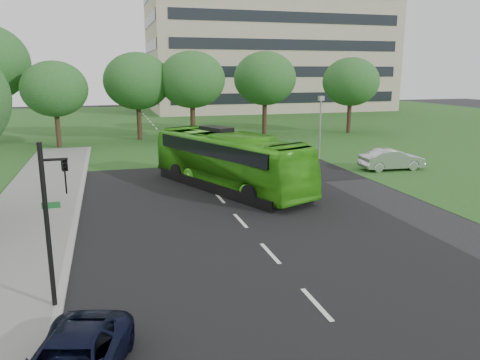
{
  "coord_description": "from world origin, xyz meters",
  "views": [
    {
      "loc": [
        -5.46,
        -17.2,
        6.54
      ],
      "look_at": [
        0.32,
        3.21,
        1.6
      ],
      "focal_mm": 35.0,
      "sensor_mm": 36.0,
      "label": 1
    }
  ],
  "objects_px": {
    "bus": "(229,161)",
    "sedan": "(392,159)",
    "tree_park_d": "(265,79)",
    "traffic_light": "(52,214)",
    "office_building": "(268,36)",
    "tree_park_a": "(54,89)",
    "tree_park_b": "(137,81)",
    "tree_park_e": "(351,82)",
    "camera_pole": "(320,119)",
    "tree_park_c": "(192,80)"
  },
  "relations": [
    {
      "from": "tree_park_a",
      "to": "bus",
      "type": "distance_m",
      "value": 21.66
    },
    {
      "from": "office_building",
      "to": "traffic_light",
      "type": "xyz_separation_m",
      "value": [
        -29.01,
        -66.2,
        -9.71
      ]
    },
    {
      "from": "sedan",
      "to": "tree_park_d",
      "type": "bearing_deg",
      "value": 9.36
    },
    {
      "from": "tree_park_d",
      "to": "sedan",
      "type": "height_order",
      "value": "tree_park_d"
    },
    {
      "from": "office_building",
      "to": "tree_park_b",
      "type": "xyz_separation_m",
      "value": [
        -24.45,
        -32.68,
        -6.88
      ]
    },
    {
      "from": "tree_park_b",
      "to": "camera_pole",
      "type": "relative_size",
      "value": 1.76
    },
    {
      "from": "camera_pole",
      "to": "office_building",
      "type": "bearing_deg",
      "value": 79.91
    },
    {
      "from": "bus",
      "to": "traffic_light",
      "type": "height_order",
      "value": "traffic_light"
    },
    {
      "from": "office_building",
      "to": "tree_park_b",
      "type": "distance_m",
      "value": 41.39
    },
    {
      "from": "tree_park_b",
      "to": "sedan",
      "type": "height_order",
      "value": "tree_park_b"
    },
    {
      "from": "bus",
      "to": "sedan",
      "type": "xyz_separation_m",
      "value": [
        11.95,
        2.04,
        -0.89
      ]
    },
    {
      "from": "office_building",
      "to": "traffic_light",
      "type": "distance_m",
      "value": 72.93
    },
    {
      "from": "camera_pole",
      "to": "tree_park_d",
      "type": "bearing_deg",
      "value": 92.13
    },
    {
      "from": "office_building",
      "to": "sedan",
      "type": "distance_m",
      "value": 54.03
    },
    {
      "from": "tree_park_d",
      "to": "traffic_light",
      "type": "xyz_separation_m",
      "value": [
        -17.59,
        -34.05,
        -3.02
      ]
    },
    {
      "from": "tree_park_d",
      "to": "tree_park_e",
      "type": "xyz_separation_m",
      "value": [
        9.22,
        -1.3,
        -0.37
      ]
    },
    {
      "from": "office_building",
      "to": "bus",
      "type": "xyz_separation_m",
      "value": [
        -20.96,
        -54.0,
        -10.9
      ]
    },
    {
      "from": "bus",
      "to": "sedan",
      "type": "bearing_deg",
      "value": -13.67
    },
    {
      "from": "bus",
      "to": "traffic_light",
      "type": "distance_m",
      "value": 14.67
    },
    {
      "from": "tree_park_b",
      "to": "traffic_light",
      "type": "xyz_separation_m",
      "value": [
        -4.56,
        -33.52,
        -2.83
      ]
    },
    {
      "from": "tree_park_d",
      "to": "tree_park_e",
      "type": "distance_m",
      "value": 9.32
    },
    {
      "from": "tree_park_e",
      "to": "bus",
      "type": "height_order",
      "value": "tree_park_e"
    },
    {
      "from": "tree_park_b",
      "to": "tree_park_e",
      "type": "bearing_deg",
      "value": -1.99
    },
    {
      "from": "traffic_light",
      "to": "bus",
      "type": "bearing_deg",
      "value": 38.85
    },
    {
      "from": "tree_park_b",
      "to": "office_building",
      "type": "bearing_deg",
      "value": 53.2
    },
    {
      "from": "tree_park_b",
      "to": "sedan",
      "type": "distance_m",
      "value": 25.18
    },
    {
      "from": "tree_park_b",
      "to": "bus",
      "type": "distance_m",
      "value": 21.97
    },
    {
      "from": "tree_park_a",
      "to": "tree_park_e",
      "type": "relative_size",
      "value": 0.93
    },
    {
      "from": "tree_park_a",
      "to": "tree_park_b",
      "type": "relative_size",
      "value": 0.89
    },
    {
      "from": "office_building",
      "to": "tree_park_e",
      "type": "bearing_deg",
      "value": -93.76
    },
    {
      "from": "tree_park_a",
      "to": "sedan",
      "type": "bearing_deg",
      "value": -36.05
    },
    {
      "from": "tree_park_c",
      "to": "tree_park_e",
      "type": "relative_size",
      "value": 1.06
    },
    {
      "from": "tree_park_d",
      "to": "tree_park_e",
      "type": "bearing_deg",
      "value": -8.01
    },
    {
      "from": "tree_park_d",
      "to": "sedan",
      "type": "xyz_separation_m",
      "value": [
        2.41,
        -19.8,
        -5.09
      ]
    },
    {
      "from": "office_building",
      "to": "tree_park_c",
      "type": "relative_size",
      "value": 4.73
    },
    {
      "from": "bus",
      "to": "camera_pole",
      "type": "xyz_separation_m",
      "value": [
        9.0,
        7.19,
        1.46
      ]
    },
    {
      "from": "bus",
      "to": "office_building",
      "type": "bearing_deg",
      "value": 45.42
    },
    {
      "from": "office_building",
      "to": "tree_park_b",
      "type": "height_order",
      "value": "office_building"
    },
    {
      "from": "tree_park_c",
      "to": "camera_pole",
      "type": "bearing_deg",
      "value": -60.31
    },
    {
      "from": "tree_park_d",
      "to": "bus",
      "type": "height_order",
      "value": "tree_park_d"
    },
    {
      "from": "office_building",
      "to": "tree_park_e",
      "type": "relative_size",
      "value": 5.01
    },
    {
      "from": "tree_park_b",
      "to": "sedan",
      "type": "relative_size",
      "value": 1.92
    },
    {
      "from": "tree_park_c",
      "to": "tree_park_b",
      "type": "bearing_deg",
      "value": 167.6
    },
    {
      "from": "tree_park_a",
      "to": "sedan",
      "type": "height_order",
      "value": "tree_park_a"
    },
    {
      "from": "tree_park_a",
      "to": "sedan",
      "type": "distance_m",
      "value": 28.33
    },
    {
      "from": "tree_park_d",
      "to": "sedan",
      "type": "distance_m",
      "value": 20.58
    },
    {
      "from": "bus",
      "to": "sedan",
      "type": "height_order",
      "value": "bus"
    },
    {
      "from": "tree_park_a",
      "to": "bus",
      "type": "relative_size",
      "value": 0.65
    },
    {
      "from": "traffic_light",
      "to": "tree_park_d",
      "type": "bearing_deg",
      "value": 44.94
    },
    {
      "from": "tree_park_a",
      "to": "tree_park_b",
      "type": "distance_m",
      "value": 7.74
    }
  ]
}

